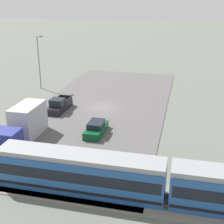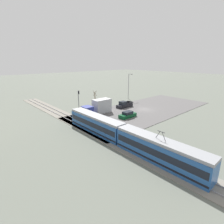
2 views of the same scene
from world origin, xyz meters
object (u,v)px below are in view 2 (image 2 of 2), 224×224
object	(u,v)px
sedan_car_0	(128,115)
street_lamp_near_crossing	(129,85)
box_truck	(99,107)
street_tree	(95,100)
pickup_truck	(124,105)
light_rail_tram	(122,135)
traffic_light_pole	(79,98)

from	to	relation	value
sedan_car_0	street_lamp_near_crossing	size ratio (longest dim) A/B	0.52
box_truck	sedan_car_0	bearing A→B (deg)	-157.81
sedan_car_0	street_lamp_near_crossing	world-z (taller)	street_lamp_near_crossing
street_tree	street_lamp_near_crossing	world-z (taller)	street_lamp_near_crossing
pickup_truck	sedan_car_0	world-z (taller)	pickup_truck
light_rail_tram	street_tree	bearing A→B (deg)	-26.58
light_rail_tram	street_lamp_near_crossing	bearing A→B (deg)	-48.98
box_truck	street_tree	xyz separation A→B (m)	(5.98, -3.32, 0.52)
sedan_car_0	street_tree	world-z (taller)	street_tree
sedan_car_0	street_lamp_near_crossing	bearing A→B (deg)	132.17
box_truck	traffic_light_pole	distance (m)	5.92
light_rail_tram	sedan_car_0	xyz separation A→B (m)	(9.06, -11.09, -1.00)
box_truck	street_lamp_near_crossing	world-z (taller)	street_lamp_near_crossing
light_rail_tram	box_truck	distance (m)	18.47
pickup_truck	street_lamp_near_crossing	world-z (taller)	street_lamp_near_crossing
box_truck	pickup_truck	distance (m)	9.47
box_truck	street_tree	size ratio (longest dim) A/B	1.65
street_tree	street_lamp_near_crossing	size ratio (longest dim) A/B	0.55
light_rail_tram	street_lamp_near_crossing	xyz separation A→B (m)	(23.82, -27.39, 3.41)
sedan_car_0	street_tree	bearing A→B (deg)	179.02
pickup_truck	box_truck	bearing A→B (deg)	87.91
sedan_car_0	street_tree	xyz separation A→B (m)	(13.56, -0.23, 1.56)
traffic_light_pole	pickup_truck	bearing A→B (deg)	-111.93
light_rail_tram	street_tree	xyz separation A→B (m)	(22.62, -11.32, 0.56)
box_truck	traffic_light_pole	world-z (taller)	traffic_light_pole
box_truck	pickup_truck	size ratio (longest dim) A/B	1.55
light_rail_tram	pickup_truck	bearing A→B (deg)	-46.88
box_truck	pickup_truck	world-z (taller)	box_truck
traffic_light_pole	street_tree	distance (m)	6.66
pickup_truck	light_rail_tram	bearing A→B (deg)	133.12
sedan_car_0	street_tree	distance (m)	13.65
street_tree	street_lamp_near_crossing	distance (m)	16.36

